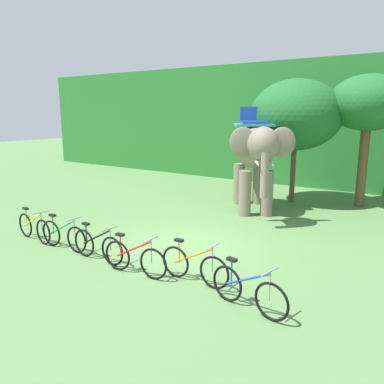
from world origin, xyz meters
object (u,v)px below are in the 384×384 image
Objects in this scene: tree_far_left at (296,115)px; bike_green at (63,235)px; bike_orange at (194,266)px; bike_blue at (248,290)px; elephant at (255,152)px; tree_center_left at (368,104)px; bike_black at (98,246)px; bike_yellow at (34,227)px; bike_red at (135,258)px.

bike_green is at bearing -110.18° from tree_far_left.
bike_blue is at bearing -15.49° from bike_orange.
elephant is 7.11m from bike_green.
tree_center_left is 10.19m from bike_blue.
bike_orange is (0.81, -8.42, -3.08)m from tree_far_left.
bike_green and bike_orange have the same top height.
bike_black is (-4.26, -9.46, -3.49)m from tree_center_left.
bike_black is (-1.15, -6.45, -1.82)m from elephant.
elephant reaches higher than bike_black.
tree_center_left is at bearing 88.96° from bike_blue.
tree_far_left reaches higher than bike_blue.
bike_yellow is 1.00× the size of bike_red.
bike_red is at bearing -107.16° from tree_center_left.
tree_far_left is 2.83× the size of bike_green.
elephant reaches higher than bike_yellow.
tree_center_left reaches higher than tree_far_left.
tree_far_left is at bearing 69.82° from bike_green.
tree_far_left is at bearing 73.59° from elephant.
bike_yellow is (-4.46, -8.68, -3.08)m from tree_far_left.
bike_green is at bearing 176.69° from bike_red.
tree_far_left reaches higher than elephant.
elephant is 2.35× the size of bike_yellow.
bike_orange is at bearing 16.51° from bike_red.
tree_center_left is at bearing 79.95° from bike_orange.
bike_yellow is at bearing -179.13° from bike_green.
tree_center_left is 4.64m from elephant.
elephant is 2.34× the size of bike_red.
bike_red is 1.00× the size of bike_orange.
tree_far_left reaches higher than bike_orange.
bike_green is 2.67m from bike_red.
bike_orange and bike_blue have the same top height.
bike_red is at bearing -93.35° from tree_far_left.
bike_black is at bearing -0.68° from bike_yellow.
bike_blue is at bearing -75.60° from tree_far_left.
bike_yellow is 1.00× the size of bike_orange.
tree_center_left reaches higher than bike_blue.
tree_center_left is 10.95m from bike_black.
elephant is 6.59m from bike_orange.
bike_green is 1.00× the size of bike_black.
tree_center_left reaches higher than bike_yellow.
bike_green is (-5.62, -9.41, -3.49)m from tree_center_left.
bike_orange is at bearing -100.05° from tree_center_left.
bike_red is (3.94, -0.13, 0.00)m from bike_yellow.
bike_yellow is (-3.79, -6.41, -1.82)m from elephant.
elephant is 2.34× the size of bike_green.
tree_far_left is 2.84× the size of bike_black.
bike_yellow is 1.27m from bike_green.
bike_red and bike_orange have the same top height.
bike_black is (2.64, -0.03, 0.00)m from bike_yellow.
bike_black is 4.09m from bike_blue.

